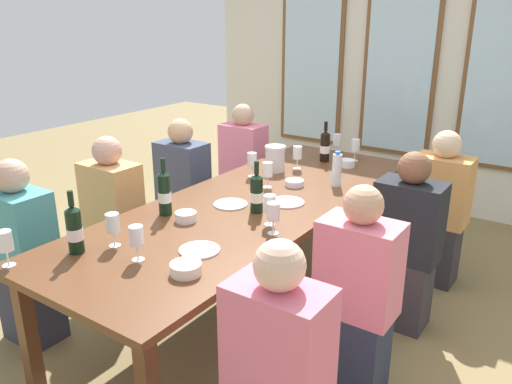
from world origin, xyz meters
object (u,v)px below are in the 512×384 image
Objects in this scene: metal_pitcher at (275,158)px; tasting_bowl_0 at (294,183)px; tasting_bowl_2 at (186,269)px; seated_person_4 at (114,221)px; white_plate_0 at (287,202)px; seated_person_1 at (438,212)px; tasting_bowl_3 at (347,163)px; wine_bottle_2 at (257,193)px; wine_glass_3 at (355,146)px; seated_person_2 at (183,193)px; white_plate_1 at (231,204)px; white_plate_2 at (200,250)px; wine_bottle_0 at (325,146)px; dining_table at (253,210)px; wine_bottle_1 at (74,229)px; wine_glass_1 at (337,141)px; wine_glass_6 at (268,171)px; wine_bottle_3 at (165,193)px; seated_person_7 at (278,381)px; wine_glass_9 at (273,213)px; water_bottle at (337,170)px; wine_glass_5 at (298,154)px; wine_glass_8 at (5,242)px; seated_person_0 at (243,169)px; wine_glass_4 at (113,224)px; wine_glass_2 at (252,160)px; seated_person_3 at (406,246)px; seated_person_6 at (24,258)px; tasting_bowl_1 at (186,217)px; seated_person_5 at (356,298)px; wine_glass_7 at (136,238)px; wine_glass_0 at (269,205)px.

metal_pitcher is 1.50× the size of tasting_bowl_0.
seated_person_4 is at bearing 154.13° from tasting_bowl_2.
white_plate_0 is 0.19× the size of seated_person_1.
wine_bottle_2 is at bearing -91.75° from tasting_bowl_3.
wine_glass_3 is 0.16× the size of seated_person_2.
white_plate_2 is at bearing -66.35° from white_plate_1.
white_plate_2 is 1.82m from wine_bottle_0.
wine_bottle_1 is at bearing -105.34° from dining_table.
wine_glass_1 and wine_glass_6 have the same top height.
wine_bottle_3 is at bearing 140.84° from tasting_bowl_2.
seated_person_4 is 1.89m from seated_person_7.
tasting_bowl_3 is at bearing 98.90° from wine_glass_9.
tasting_bowl_0 is 0.73× the size of wine_glass_9.
water_bottle reaches higher than wine_glass_5.
wine_glass_6 is 1.00× the size of wine_glass_9.
wine_glass_8 is at bearing -102.72° from wine_glass_6.
white_plate_0 is 1.49m from seated_person_0.
wine_glass_4 is 0.16× the size of seated_person_1.
seated_person_0 is at bearing 130.00° from wine_glass_2.
seated_person_6 is (-1.75, -1.39, 0.00)m from seated_person_3.
white_plate_1 is at bearing 178.94° from wine_bottle_2.
wine_glass_3 is at bearing 98.60° from wine_glass_9.
wine_glass_3 and wine_glass_5 have the same top height.
water_bottle reaches higher than tasting_bowl_1.
wine_glass_3 is 0.83m from seated_person_1.
wine_glass_2 is at bearing 90.01° from wine_bottle_1.
wine_glass_2 is 1.00× the size of wine_glass_8.
tasting_bowl_2 is at bearing -135.08° from seated_person_5.
tasting_bowl_2 is at bearing -25.87° from seated_person_4.
wine_bottle_3 is 0.59m from wine_glass_7.
wine_glass_1 is at bearing 102.82° from wine_glass_0.
wine_glass_8 is (-0.60, -2.38, 0.09)m from tasting_bowl_3.
tasting_bowl_3 is at bearing 73.18° from wine_glass_6.
seated_person_3 is (0.75, 0.49, -0.33)m from wine_bottle_2.
tasting_bowl_1 is 0.84× the size of tasting_bowl_2.
wine_glass_4 is (0.10, -1.35, 0.00)m from wine_glass_2.
seated_person_5 is (1.75, -0.67, 0.00)m from seated_person_2.
water_bottle is at bearing 62.47° from white_plate_1.
white_plate_2 is 0.18× the size of seated_person_3.
water_bottle is 1.57m from wine_glass_4.
wine_glass_4 is at bearing -102.11° from dining_table.
wine_bottle_1 is 0.29× the size of seated_person_0.
wine_glass_4 is 0.16× the size of seated_person_3.
metal_pitcher is 1.99m from wine_glass_8.
wine_bottle_0 is 0.89m from seated_person_0.
seated_person_2 reaches higher than wine_glass_2.
tasting_bowl_3 is at bearing 117.16° from seated_person_5.
metal_pitcher is 0.79× the size of water_bottle.
white_plate_2 is (0.19, -0.73, 0.06)m from dining_table.
wine_bottle_2 is at bearing -82.65° from wine_glass_1.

